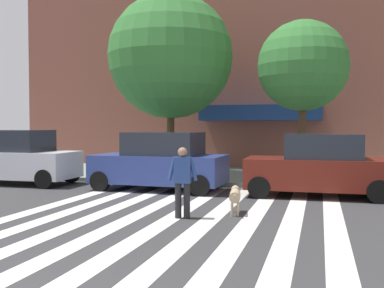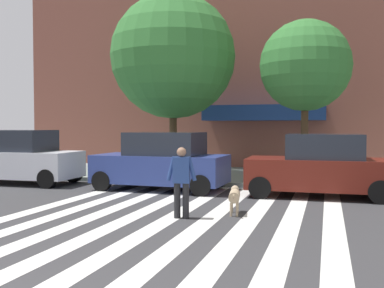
{
  "view_description": "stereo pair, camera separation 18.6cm",
  "coord_description": "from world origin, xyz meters",
  "px_view_note": "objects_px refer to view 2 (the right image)",
  "views": [
    {
      "loc": [
        3.52,
        -3.0,
        2.11
      ],
      "look_at": [
        0.29,
        8.25,
        1.66
      ],
      "focal_mm": 41.85,
      "sensor_mm": 36.0,
      "label": 1
    },
    {
      "loc": [
        3.7,
        -2.95,
        2.11
      ],
      "look_at": [
        0.29,
        8.25,
        1.66
      ],
      "focal_mm": 41.85,
      "sensor_mm": 36.0,
      "label": 2
    }
  ],
  "objects_px": {
    "parked_car_near_curb": "(16,158)",
    "parked_car_third_in_line": "(320,167)",
    "pedestrian_dog_walker": "(181,178)",
    "street_tree_nearest": "(173,56)",
    "parked_car_behind_first": "(162,162)",
    "street_tree_middle": "(305,66)",
    "dog_on_leash": "(234,196)"
  },
  "relations": [
    {
      "from": "parked_car_third_in_line",
      "to": "dog_on_leash",
      "type": "bearing_deg",
      "value": -119.64
    },
    {
      "from": "parked_car_near_curb",
      "to": "dog_on_leash",
      "type": "height_order",
      "value": "parked_car_near_curb"
    },
    {
      "from": "parked_car_near_curb",
      "to": "parked_car_third_in_line",
      "type": "relative_size",
      "value": 1.14
    },
    {
      "from": "street_tree_nearest",
      "to": "pedestrian_dog_walker",
      "type": "relative_size",
      "value": 4.45
    },
    {
      "from": "parked_car_behind_first",
      "to": "parked_car_third_in_line",
      "type": "relative_size",
      "value": 1.04
    },
    {
      "from": "parked_car_behind_first",
      "to": "pedestrian_dog_walker",
      "type": "distance_m",
      "value": 4.71
    },
    {
      "from": "parked_car_near_curb",
      "to": "street_tree_nearest",
      "type": "relative_size",
      "value": 0.67
    },
    {
      "from": "parked_car_behind_first",
      "to": "street_tree_middle",
      "type": "height_order",
      "value": "street_tree_middle"
    },
    {
      "from": "parked_car_near_curb",
      "to": "street_tree_middle",
      "type": "distance_m",
      "value": 11.12
    },
    {
      "from": "street_tree_middle",
      "to": "pedestrian_dog_walker",
      "type": "xyz_separation_m",
      "value": [
        -2.41,
        -6.78,
        -3.35
      ]
    },
    {
      "from": "parked_car_near_curb",
      "to": "pedestrian_dog_walker",
      "type": "distance_m",
      "value": 8.94
    },
    {
      "from": "street_tree_nearest",
      "to": "street_tree_middle",
      "type": "bearing_deg",
      "value": -6.16
    },
    {
      "from": "parked_car_third_in_line",
      "to": "pedestrian_dog_walker",
      "type": "distance_m",
      "value": 5.17
    },
    {
      "from": "street_tree_middle",
      "to": "dog_on_leash",
      "type": "bearing_deg",
      "value": -102.76
    },
    {
      "from": "parked_car_near_curb",
      "to": "dog_on_leash",
      "type": "distance_m",
      "value": 9.57
    },
    {
      "from": "parked_car_third_in_line",
      "to": "street_tree_middle",
      "type": "xyz_separation_m",
      "value": [
        -0.58,
        2.55,
        3.37
      ]
    },
    {
      "from": "parked_car_third_in_line",
      "to": "pedestrian_dog_walker",
      "type": "relative_size",
      "value": 2.6
    },
    {
      "from": "street_tree_middle",
      "to": "parked_car_behind_first",
      "type": "bearing_deg",
      "value": -150.39
    },
    {
      "from": "street_tree_nearest",
      "to": "pedestrian_dog_walker",
      "type": "height_order",
      "value": "street_tree_nearest"
    },
    {
      "from": "parked_car_third_in_line",
      "to": "dog_on_leash",
      "type": "distance_m",
      "value": 3.91
    },
    {
      "from": "parked_car_near_curb",
      "to": "parked_car_behind_first",
      "type": "xyz_separation_m",
      "value": [
        5.79,
        -0.0,
        -0.01
      ]
    },
    {
      "from": "parked_car_near_curb",
      "to": "parked_car_third_in_line",
      "type": "height_order",
      "value": "parked_car_near_curb"
    },
    {
      "from": "street_tree_nearest",
      "to": "street_tree_middle",
      "type": "relative_size",
      "value": 1.27
    },
    {
      "from": "parked_car_third_in_line",
      "to": "pedestrian_dog_walker",
      "type": "height_order",
      "value": "parked_car_third_in_line"
    },
    {
      "from": "pedestrian_dog_walker",
      "to": "dog_on_leash",
      "type": "relative_size",
      "value": 1.54
    },
    {
      "from": "street_tree_middle",
      "to": "pedestrian_dog_walker",
      "type": "bearing_deg",
      "value": -109.58
    },
    {
      "from": "parked_car_near_curb",
      "to": "pedestrian_dog_walker",
      "type": "height_order",
      "value": "parked_car_near_curb"
    },
    {
      "from": "parked_car_near_curb",
      "to": "pedestrian_dog_walker",
      "type": "xyz_separation_m",
      "value": [
        7.88,
        -4.22,
        -0.01
      ]
    },
    {
      "from": "parked_car_behind_first",
      "to": "pedestrian_dog_walker",
      "type": "relative_size",
      "value": 2.7
    },
    {
      "from": "street_tree_middle",
      "to": "street_tree_nearest",
      "type": "bearing_deg",
      "value": 173.84
    },
    {
      "from": "parked_car_third_in_line",
      "to": "parked_car_near_curb",
      "type": "bearing_deg",
      "value": 180.0
    },
    {
      "from": "street_tree_nearest",
      "to": "parked_car_near_curb",
      "type": "bearing_deg",
      "value": -148.59
    }
  ]
}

